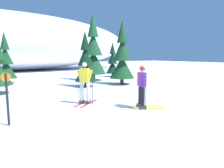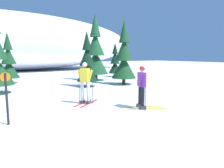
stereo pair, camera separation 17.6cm
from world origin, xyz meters
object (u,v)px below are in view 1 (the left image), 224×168
(skier_yellow_jacket, at_px, (85,82))
(pine_tree_center_right, at_px, (93,53))
(pine_tree_right, at_px, (122,58))
(trail_marker_post, at_px, (7,96))
(pine_tree_center_left, at_px, (6,62))
(pine_tree_center, at_px, (85,63))
(pine_tree_far_right, at_px, (113,62))
(skier_purple_jacket, at_px, (142,86))

(skier_yellow_jacket, distance_m, pine_tree_center_right, 8.94)
(pine_tree_right, relative_size, trail_marker_post, 2.87)
(trail_marker_post, bearing_deg, pine_tree_center_left, 85.30)
(pine_tree_center_left, distance_m, pine_tree_center, 6.57)
(trail_marker_post, bearing_deg, pine_tree_center_right, 50.50)
(pine_tree_center_right, height_order, trail_marker_post, pine_tree_center_right)
(skier_yellow_jacket, xyz_separation_m, pine_tree_center_left, (-2.29, 9.53, 0.68))
(pine_tree_center_right, bearing_deg, pine_tree_far_right, 31.02)
(skier_yellow_jacket, distance_m, trail_marker_post, 3.48)
(skier_yellow_jacket, height_order, trail_marker_post, skier_yellow_jacket)
(skier_yellow_jacket, distance_m, pine_tree_center, 5.25)
(pine_tree_far_right, distance_m, trail_marker_post, 15.26)
(pine_tree_far_right, bearing_deg, pine_tree_right, -114.88)
(skier_purple_jacket, relative_size, pine_tree_right, 0.37)
(skier_purple_jacket, distance_m, pine_tree_center_left, 12.12)
(pine_tree_right, bearing_deg, pine_tree_center, 172.73)
(pine_tree_center_right, bearing_deg, trail_marker_post, -129.50)
(skier_yellow_jacket, xyz_separation_m, pine_tree_right, (5.00, 4.37, 1.00))
(skier_purple_jacket, height_order, pine_tree_center_right, pine_tree_center_right)
(skier_purple_jacket, relative_size, pine_tree_center_left, 0.44)
(skier_yellow_jacket, bearing_deg, pine_tree_center_left, 103.54)
(pine_tree_center_left, bearing_deg, skier_yellow_jacket, -76.46)
(skier_purple_jacket, height_order, pine_tree_center, pine_tree_center)
(skier_purple_jacket, distance_m, trail_marker_post, 4.86)
(skier_yellow_jacket, relative_size, pine_tree_right, 0.39)
(skier_purple_jacket, bearing_deg, pine_tree_center_right, 74.52)
(skier_purple_jacket, bearing_deg, skier_yellow_jacket, 130.43)
(skier_yellow_jacket, xyz_separation_m, pine_tree_center_right, (4.30, 7.71, 1.41))
(pine_tree_center_left, relative_size, trail_marker_post, 2.41)
(pine_tree_center, bearing_deg, pine_tree_center_left, 133.10)
(skier_purple_jacket, relative_size, skier_yellow_jacket, 0.95)
(pine_tree_center_right, xyz_separation_m, trail_marker_post, (-7.49, -9.09, -1.45))
(pine_tree_center_right, bearing_deg, pine_tree_right, -78.26)
(skier_purple_jacket, xyz_separation_m, skier_yellow_jacket, (-1.63, 1.92, 0.05))
(pine_tree_center, distance_m, pine_tree_far_right, 7.13)
(pine_tree_center, bearing_deg, pine_tree_right, -7.27)
(pine_tree_right, bearing_deg, pine_tree_center_right, 101.74)
(pine_tree_right, height_order, trail_marker_post, pine_tree_right)
(pine_tree_center_right, relative_size, pine_tree_far_right, 1.63)
(pine_tree_center, xyz_separation_m, trail_marker_post, (-5.39, -6.10, -0.68))
(skier_purple_jacket, bearing_deg, pine_tree_far_right, 63.32)
(skier_purple_jacket, distance_m, skier_yellow_jacket, 2.52)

